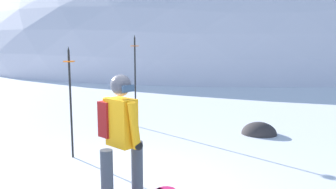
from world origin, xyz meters
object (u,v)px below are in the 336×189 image
piste_marker_near (135,75)px  piste_marker_far (70,95)px  rock_dark (115,118)px  rock_mid (259,134)px  snowboarder_main (120,139)px

piste_marker_near → piste_marker_far: size_ratio=1.10×
rock_dark → rock_mid: (3.72, -0.57, 0.00)m
piste_marker_near → rock_mid: piste_marker_near is taller
snowboarder_main → piste_marker_far: (-1.64, 1.65, 0.21)m
snowboarder_main → rock_mid: 4.54m
snowboarder_main → piste_marker_near: 4.35m
piste_marker_near → piste_marker_far: (-0.27, -2.47, -0.11)m
rock_dark → piste_marker_far: bearing=-79.9°
snowboarder_main → rock_dark: snowboarder_main is taller
snowboarder_main → rock_dark: (-2.20, 4.75, -0.92)m
rock_mid → snowboarder_main: bearing=-110.0°
rock_mid → piste_marker_far: bearing=-141.4°
piste_marker_near → piste_marker_far: piste_marker_near is taller
piste_marker_near → piste_marker_far: 2.48m
piste_marker_far → snowboarder_main: bearing=-45.1°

